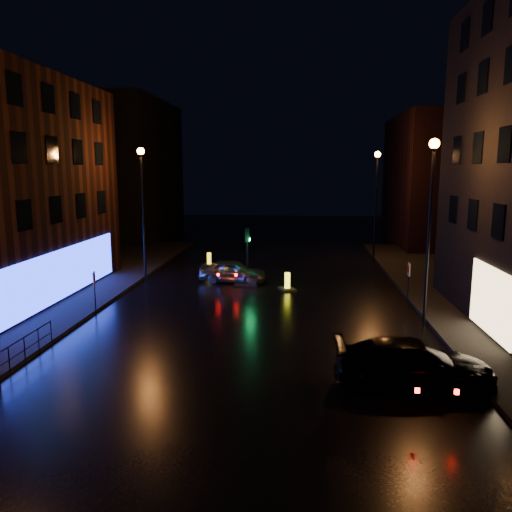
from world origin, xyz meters
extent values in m
plane|color=black|center=(0.00, 0.00, 0.00)|extent=(120.00, 120.00, 0.00)
cube|color=black|center=(-16.00, 35.00, 7.00)|extent=(8.00, 16.00, 14.00)
cube|color=black|center=(15.00, 32.00, 6.00)|extent=(8.00, 14.00, 12.00)
cylinder|color=black|center=(-7.80, 14.00, 4.00)|extent=(0.14, 0.14, 8.00)
cylinder|color=black|center=(-7.80, 14.00, 8.00)|extent=(0.20, 0.20, 0.25)
sphere|color=orange|center=(-7.80, 14.00, 8.15)|extent=(0.44, 0.44, 0.44)
cylinder|color=black|center=(7.80, 6.00, 4.00)|extent=(0.14, 0.14, 8.00)
cylinder|color=black|center=(7.80, 6.00, 8.00)|extent=(0.20, 0.20, 0.25)
sphere|color=orange|center=(7.80, 6.00, 8.15)|extent=(0.44, 0.44, 0.44)
cylinder|color=black|center=(7.80, 22.00, 4.00)|extent=(0.14, 0.14, 8.00)
cylinder|color=black|center=(7.80, 22.00, 8.00)|extent=(0.20, 0.20, 0.25)
sphere|color=orange|center=(7.80, 22.00, 8.15)|extent=(0.44, 0.44, 0.44)
cube|color=black|center=(-1.20, 14.00, 0.06)|extent=(1.40, 2.40, 0.12)
cylinder|color=black|center=(-1.20, 14.00, 1.40)|extent=(0.12, 0.12, 2.80)
cube|color=black|center=(-1.20, 14.00, 3.00)|extent=(0.28, 0.22, 0.90)
cylinder|color=#0CFF59|center=(-1.06, 14.00, 2.72)|extent=(0.05, 0.18, 0.18)
cylinder|color=black|center=(-8.00, -1.00, 0.97)|extent=(0.05, 6.00, 0.05)
cylinder|color=black|center=(-8.00, -1.00, 0.50)|extent=(0.04, 6.00, 0.04)
cylinder|color=black|center=(-8.00, -1.00, 0.50)|extent=(0.04, 0.04, 1.00)
cylinder|color=black|center=(-8.00, 2.00, 0.50)|extent=(0.04, 0.04, 1.00)
imported|color=#929499|center=(-2.12, 13.86, 0.71)|extent=(4.30, 2.04, 1.42)
imported|color=black|center=(5.83, -0.74, 0.76)|extent=(5.27, 2.25, 1.51)
cube|color=black|center=(1.37, 12.16, 0.05)|extent=(1.17, 1.40, 0.10)
cube|color=#FFFB19|center=(1.37, 12.16, 0.54)|extent=(0.32, 0.27, 0.99)
cube|color=black|center=(1.37, 12.16, 0.54)|extent=(0.28, 0.13, 0.59)
cube|color=black|center=(-4.62, 19.37, 0.04)|extent=(0.96, 1.22, 0.09)
cube|color=yellow|center=(-4.62, 19.37, 0.49)|extent=(0.28, 0.22, 0.90)
cube|color=black|center=(-4.62, 19.37, 0.49)|extent=(0.26, 0.08, 0.54)
cylinder|color=black|center=(-7.90, 6.25, 1.03)|extent=(0.06, 0.06, 2.07)
cube|color=silver|center=(-7.90, 6.25, 1.79)|extent=(0.18, 0.51, 0.70)
cylinder|color=#B20C0C|center=(-7.87, 6.25, 1.79)|extent=(0.12, 0.40, 0.41)
cylinder|color=black|center=(7.90, 10.01, 1.03)|extent=(0.06, 0.06, 2.07)
cube|color=silver|center=(7.90, 10.01, 1.78)|extent=(0.06, 0.52, 0.70)
cylinder|color=#B20C0C|center=(7.87, 10.01, 1.78)|extent=(0.03, 0.41, 0.41)
camera|label=1|loc=(2.00, -16.68, 7.06)|focal=35.00mm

